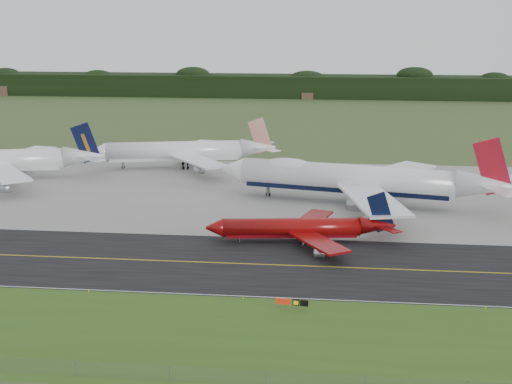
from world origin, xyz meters
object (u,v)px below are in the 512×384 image
at_px(jet_ba_747, 356,179).
at_px(taxiway_sign, 292,302).
at_px(jet_star_tail, 184,151).
at_px(jet_red_737, 302,228).

xyz_separation_m(jet_ba_747, taxiway_sign, (-11.56, -65.49, -4.95)).
bearing_deg(jet_star_tail, jet_ba_747, -36.98).
height_order(jet_red_737, jet_star_tail, jet_star_tail).
xyz_separation_m(jet_red_737, jet_star_tail, (-38.30, 68.68, 2.05)).
bearing_deg(jet_ba_747, jet_red_737, -110.41).
distance_m(jet_ba_747, jet_red_737, 33.36).
relative_size(jet_ba_747, taxiway_sign, 14.05).
relative_size(jet_ba_747, jet_red_737, 1.87).
relative_size(jet_red_737, jet_star_tail, 0.69).
distance_m(jet_ba_747, jet_star_tail, 62.46).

